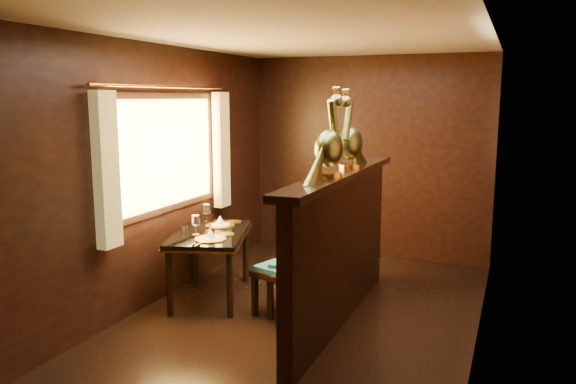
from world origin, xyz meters
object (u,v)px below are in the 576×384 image
object	(u,v)px
chair_right	(310,245)
dining_table	(210,238)
peacock_left	(329,132)
chair_left	(292,251)
peacock_right	(351,129)

from	to	relation	value
chair_right	dining_table	bearing A→B (deg)	173.04
dining_table	peacock_left	size ratio (longest dim) A/B	1.82
dining_table	chair_left	bearing A→B (deg)	-30.08
dining_table	chair_right	xyz separation A→B (m)	(1.08, -0.08, 0.07)
dining_table	peacock_left	world-z (taller)	peacock_left
dining_table	chair_right	world-z (taller)	chair_right
dining_table	chair_right	distance (m)	1.09
chair_right	peacock_left	distance (m)	1.15
chair_left	peacock_left	xyz separation A→B (m)	(0.42, -0.25, 1.09)
peacock_right	chair_left	bearing A→B (deg)	-138.91
dining_table	peacock_left	bearing A→B (deg)	-36.57
peacock_left	chair_right	bearing A→B (deg)	128.54
chair_right	peacock_right	bearing A→B (deg)	38.11
chair_left	chair_right	distance (m)	0.18
peacock_left	peacock_right	distance (m)	0.62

